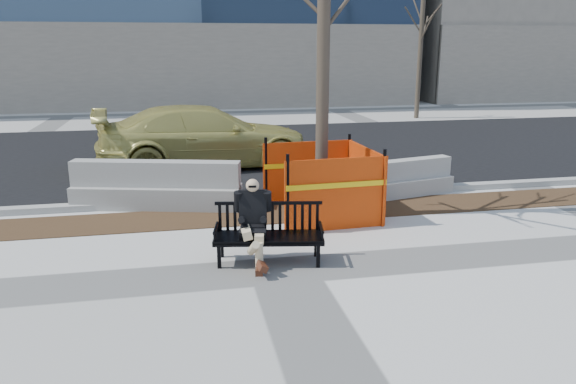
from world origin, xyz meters
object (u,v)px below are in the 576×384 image
sedan (206,167)px  jersey_barrier_left (158,207)px  tree_fence (321,215)px  jersey_barrier_right (393,197)px  bench (269,262)px  seated_man (254,261)px

sedan → jersey_barrier_left: (-1.12, -3.51, 0.00)m
sedan → tree_fence: bearing=-165.0°
jersey_barrier_right → bench: bearing=-149.2°
jersey_barrier_right → seated_man: bearing=-151.9°
bench → jersey_barrier_right: bench is taller
jersey_barrier_right → tree_fence: bearing=-165.4°
bench → sedan: sedan is taller
jersey_barrier_left → jersey_barrier_right: (4.73, -0.17, 0.00)m
seated_man → jersey_barrier_left: bearing=125.2°
seated_man → sedan: (-0.32, 6.56, 0.00)m
sedan → jersey_barrier_right: 5.15m
tree_fence → sedan: (-1.83, 4.61, 0.00)m
seated_man → tree_fence: size_ratio=0.18×
seated_man → sedan: 6.56m
sedan → jersey_barrier_right: bearing=-142.2°
tree_fence → seated_man: bearing=-127.9°
jersey_barrier_left → tree_fence: bearing=-6.0°
tree_fence → jersey_barrier_left: tree_fence is taller
bench → tree_fence: size_ratio=0.24×
seated_man → tree_fence: bearing=62.1°
bench → tree_fence: (1.30, 2.02, 0.00)m
jersey_barrier_left → seated_man: bearing=-50.1°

